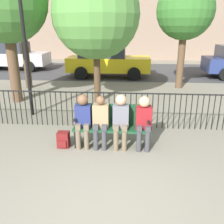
{
  "coord_description": "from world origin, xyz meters",
  "views": [
    {
      "loc": [
        0.38,
        -2.77,
        2.56
      ],
      "look_at": [
        0.0,
        2.27,
        0.8
      ],
      "focal_mm": 40.0,
      "sensor_mm": 36.0,
      "label": 1
    }
  ],
  "objects_px": {
    "parked_car_1": "(107,60)",
    "tree_3": "(5,1)",
    "park_bench": "(112,124)",
    "tree_0": "(185,11)",
    "backpack": "(63,140)",
    "seated_person_3": "(144,119)",
    "seated_person_1": "(101,119)",
    "seated_person_2": "(121,118)",
    "parked_car_0": "(11,55)",
    "tree_1": "(96,15)",
    "lamp_post": "(24,34)",
    "seated_person_0": "(83,117)"
  },
  "relations": [
    {
      "from": "seated_person_3",
      "to": "tree_3",
      "type": "relative_size",
      "value": 0.25
    },
    {
      "from": "park_bench",
      "to": "seated_person_1",
      "type": "relative_size",
      "value": 1.45
    },
    {
      "from": "seated_person_1",
      "to": "seated_person_3",
      "type": "bearing_deg",
      "value": 0.07
    },
    {
      "from": "seated_person_0",
      "to": "backpack",
      "type": "bearing_deg",
      "value": -168.6
    },
    {
      "from": "seated_person_3",
      "to": "parked_car_0",
      "type": "relative_size",
      "value": 0.28
    },
    {
      "from": "tree_0",
      "to": "parked_car_1",
      "type": "xyz_separation_m",
      "value": [
        -3.31,
        2.23,
        -2.24
      ]
    },
    {
      "from": "lamp_post",
      "to": "tree_1",
      "type": "bearing_deg",
      "value": 40.02
    },
    {
      "from": "seated_person_0",
      "to": "tree_1",
      "type": "relative_size",
      "value": 0.28
    },
    {
      "from": "backpack",
      "to": "tree_1",
      "type": "xyz_separation_m",
      "value": [
        0.3,
        3.51,
        2.71
      ]
    },
    {
      "from": "lamp_post",
      "to": "parked_car_0",
      "type": "xyz_separation_m",
      "value": [
        -4.27,
        7.87,
        -1.5
      ]
    },
    {
      "from": "seated_person_0",
      "to": "seated_person_2",
      "type": "distance_m",
      "value": 0.82
    },
    {
      "from": "park_bench",
      "to": "tree_3",
      "type": "height_order",
      "value": "tree_3"
    },
    {
      "from": "tree_0",
      "to": "lamp_post",
      "type": "height_order",
      "value": "tree_0"
    },
    {
      "from": "backpack",
      "to": "parked_car_1",
      "type": "relative_size",
      "value": 0.08
    },
    {
      "from": "seated_person_0",
      "to": "tree_3",
      "type": "height_order",
      "value": "tree_3"
    },
    {
      "from": "park_bench",
      "to": "lamp_post",
      "type": "bearing_deg",
      "value": 144.92
    },
    {
      "from": "seated_person_0",
      "to": "parked_car_0",
      "type": "relative_size",
      "value": 0.28
    },
    {
      "from": "seated_person_2",
      "to": "seated_person_1",
      "type": "bearing_deg",
      "value": -179.65
    },
    {
      "from": "parked_car_1",
      "to": "tree_3",
      "type": "bearing_deg",
      "value": -120.53
    },
    {
      "from": "tree_0",
      "to": "backpack",
      "type": "bearing_deg",
      "value": -121.15
    },
    {
      "from": "seated_person_3",
      "to": "tree_3",
      "type": "distance_m",
      "value": 6.01
    },
    {
      "from": "tree_3",
      "to": "seated_person_2",
      "type": "bearing_deg",
      "value": -40.78
    },
    {
      "from": "seated_person_3",
      "to": "seated_person_0",
      "type": "bearing_deg",
      "value": 179.96
    },
    {
      "from": "seated_person_3",
      "to": "tree_0",
      "type": "relative_size",
      "value": 0.28
    },
    {
      "from": "tree_0",
      "to": "parked_car_0",
      "type": "relative_size",
      "value": 1.01
    },
    {
      "from": "tree_0",
      "to": "tree_3",
      "type": "xyz_separation_m",
      "value": [
        -6.08,
        -2.47,
        0.2
      ]
    },
    {
      "from": "seated_person_0",
      "to": "tree_0",
      "type": "relative_size",
      "value": 0.28
    },
    {
      "from": "tree_1",
      "to": "lamp_post",
      "type": "bearing_deg",
      "value": -139.98
    },
    {
      "from": "parked_car_1",
      "to": "seated_person_2",
      "type": "bearing_deg",
      "value": -82.59
    },
    {
      "from": "lamp_post",
      "to": "seated_person_3",
      "type": "bearing_deg",
      "value": -30.73
    },
    {
      "from": "tree_1",
      "to": "parked_car_0",
      "type": "xyz_separation_m",
      "value": [
        -6.05,
        6.37,
        -2.04
      ]
    },
    {
      "from": "lamp_post",
      "to": "seated_person_1",
      "type": "bearing_deg",
      "value": -39.78
    },
    {
      "from": "seated_person_3",
      "to": "backpack",
      "type": "relative_size",
      "value": 3.34
    },
    {
      "from": "park_bench",
      "to": "tree_0",
      "type": "bearing_deg",
      "value": 66.34
    },
    {
      "from": "seated_person_1",
      "to": "backpack",
      "type": "height_order",
      "value": "seated_person_1"
    },
    {
      "from": "park_bench",
      "to": "seated_person_3",
      "type": "bearing_deg",
      "value": -10.8
    },
    {
      "from": "seated_person_2",
      "to": "tree_3",
      "type": "bearing_deg",
      "value": 139.22
    },
    {
      "from": "parked_car_0",
      "to": "seated_person_3",
      "type": "bearing_deg",
      "value": -52.56
    },
    {
      "from": "tree_0",
      "to": "tree_3",
      "type": "height_order",
      "value": "tree_3"
    },
    {
      "from": "tree_1",
      "to": "parked_car_0",
      "type": "distance_m",
      "value": 9.02
    },
    {
      "from": "backpack",
      "to": "parked_car_0",
      "type": "height_order",
      "value": "parked_car_0"
    },
    {
      "from": "tree_1",
      "to": "tree_3",
      "type": "xyz_separation_m",
      "value": [
        -2.86,
        -0.14,
        0.4
      ]
    },
    {
      "from": "backpack",
      "to": "tree_3",
      "type": "bearing_deg",
      "value": 127.08
    },
    {
      "from": "seated_person_1",
      "to": "seated_person_2",
      "type": "bearing_deg",
      "value": 0.35
    },
    {
      "from": "seated_person_2",
      "to": "backpack",
      "type": "distance_m",
      "value": 1.36
    },
    {
      "from": "seated_person_0",
      "to": "seated_person_1",
      "type": "height_order",
      "value": "seated_person_0"
    },
    {
      "from": "park_bench",
      "to": "tree_0",
      "type": "relative_size",
      "value": 0.4
    },
    {
      "from": "seated_person_1",
      "to": "tree_0",
      "type": "xyz_separation_m",
      "value": [
        2.71,
        5.76,
        2.43
      ]
    },
    {
      "from": "tree_1",
      "to": "lamp_post",
      "type": "xyz_separation_m",
      "value": [
        -1.79,
        -1.5,
        -0.53
      ]
    },
    {
      "from": "park_bench",
      "to": "seated_person_2",
      "type": "relative_size",
      "value": 1.4
    }
  ]
}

